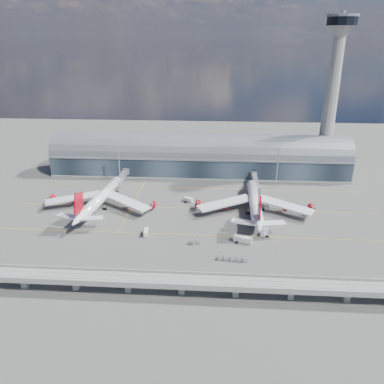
# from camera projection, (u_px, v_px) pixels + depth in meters

# --- Properties ---
(ground) EXTENTS (500.00, 500.00, 0.00)m
(ground) POSITION_uv_depth(u_px,v_px,m) (191.00, 225.00, 190.15)
(ground) COLOR #474744
(ground) RESTS_ON ground
(taxi_lines) EXTENTS (200.00, 80.12, 0.01)m
(taxi_lines) POSITION_uv_depth(u_px,v_px,m) (194.00, 207.00, 210.49)
(taxi_lines) COLOR gold
(taxi_lines) RESTS_ON ground
(terminal) EXTENTS (200.00, 30.00, 28.00)m
(terminal) POSITION_uv_depth(u_px,v_px,m) (199.00, 158.00, 257.52)
(terminal) COLOR #1C252F
(terminal) RESTS_ON ground
(control_tower) EXTENTS (19.00, 19.00, 103.00)m
(control_tower) POSITION_uv_depth(u_px,v_px,m) (331.00, 98.00, 241.40)
(control_tower) COLOR gray
(control_tower) RESTS_ON ground
(guideway) EXTENTS (220.00, 8.50, 7.20)m
(guideway) POSITION_uv_depth(u_px,v_px,m) (181.00, 282.00, 137.49)
(guideway) COLOR gray
(guideway) RESTS_ON ground
(floodlight_mast_left) EXTENTS (3.00, 0.70, 25.70)m
(floodlight_mast_left) POSITION_uv_depth(u_px,v_px,m) (119.00, 163.00, 238.52)
(floodlight_mast_left) COLOR gray
(floodlight_mast_left) RESTS_ON ground
(floodlight_mast_right) EXTENTS (3.00, 0.70, 25.70)m
(floodlight_mast_right) POSITION_uv_depth(u_px,v_px,m) (277.00, 167.00, 232.45)
(floodlight_mast_right) COLOR gray
(floodlight_mast_right) RESTS_ON ground
(airliner_left) EXTENTS (63.28, 66.53, 20.26)m
(airliner_left) POSITION_uv_depth(u_px,v_px,m) (100.00, 199.00, 206.50)
(airliner_left) COLOR white
(airliner_left) RESTS_ON ground
(airliner_right) EXTENTS (64.57, 67.47, 21.44)m
(airliner_right) POSITION_uv_depth(u_px,v_px,m) (255.00, 203.00, 201.35)
(airliner_right) COLOR white
(airliner_right) RESTS_ON ground
(jet_bridge_left) EXTENTS (4.40, 28.00, 7.25)m
(jet_bridge_left) POSITION_uv_depth(u_px,v_px,m) (122.00, 177.00, 239.96)
(jet_bridge_left) COLOR gray
(jet_bridge_left) RESTS_ON ground
(jet_bridge_right) EXTENTS (4.40, 32.00, 7.25)m
(jet_bridge_right) POSITION_uv_depth(u_px,v_px,m) (255.00, 181.00, 233.02)
(jet_bridge_right) COLOR gray
(jet_bridge_right) RESTS_ON ground
(service_truck_0) EXTENTS (2.67, 6.27, 2.52)m
(service_truck_0) POSITION_uv_depth(u_px,v_px,m) (146.00, 232.00, 180.26)
(service_truck_0) COLOR silver
(service_truck_0) RESTS_ON ground
(service_truck_1) EXTENTS (4.99, 2.84, 2.76)m
(service_truck_1) POSITION_uv_depth(u_px,v_px,m) (84.00, 213.00, 199.88)
(service_truck_1) COLOR silver
(service_truck_1) RESTS_ON ground
(service_truck_2) EXTENTS (8.90, 4.88, 3.10)m
(service_truck_2) POSITION_uv_depth(u_px,v_px,m) (243.00, 239.00, 173.57)
(service_truck_2) COLOR silver
(service_truck_2) RESTS_ON ground
(service_truck_3) EXTENTS (4.47, 6.30, 2.85)m
(service_truck_3) POSITION_uv_depth(u_px,v_px,m) (264.00, 232.00, 179.88)
(service_truck_3) COLOR silver
(service_truck_3) RESTS_ON ground
(service_truck_4) EXTENTS (3.83, 5.45, 2.88)m
(service_truck_4) POSITION_uv_depth(u_px,v_px,m) (265.00, 207.00, 206.91)
(service_truck_4) COLOR silver
(service_truck_4) RESTS_ON ground
(service_truck_5) EXTENTS (5.62, 4.26, 2.56)m
(service_truck_5) POSITION_uv_depth(u_px,v_px,m) (188.00, 200.00, 215.99)
(service_truck_5) COLOR silver
(service_truck_5) RESTS_ON ground
(cargo_train_0) EXTENTS (5.75, 3.28, 1.86)m
(cargo_train_0) POSITION_uv_depth(u_px,v_px,m) (195.00, 242.00, 172.50)
(cargo_train_0) COLOR gray
(cargo_train_0) RESTS_ON ground
(cargo_train_1) EXTENTS (12.98, 3.06, 1.71)m
(cargo_train_1) POSITION_uv_depth(u_px,v_px,m) (232.00, 259.00, 159.57)
(cargo_train_1) COLOR gray
(cargo_train_1) RESTS_ON ground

